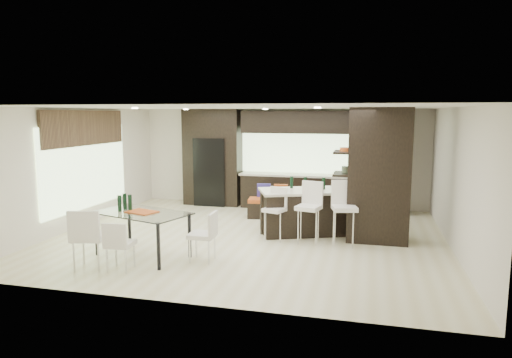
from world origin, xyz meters
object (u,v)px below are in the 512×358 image
(dining_table, at_px, (143,234))
(bench, at_px, (274,208))
(chair_far, at_px, (90,241))
(chair_end, at_px, (202,239))
(stool_right, at_px, (344,220))
(kitchen_island, at_px, (313,211))
(stool_mid, at_px, (308,219))
(chair_near, at_px, (120,247))
(stool_left, at_px, (274,219))
(floor_vase, at_px, (353,205))

(dining_table, bearing_deg, bench, 82.75)
(chair_far, relative_size, chair_end, 1.17)
(stool_right, relative_size, chair_end, 1.26)
(kitchen_island, xyz_separation_m, chair_far, (-3.33, -3.22, -0.00))
(stool_mid, relative_size, chair_near, 1.29)
(stool_left, xyz_separation_m, chair_near, (-2.10, -2.38, -0.05))
(chair_end, bearing_deg, bench, -10.16)
(stool_left, height_order, floor_vase, floor_vase)
(stool_left, distance_m, floor_vase, 1.96)
(chair_far, bearing_deg, chair_near, -7.72)
(chair_far, height_order, chair_end, chair_far)
(bench, bearing_deg, stool_left, -85.37)
(kitchen_island, distance_m, chair_near, 4.23)
(bench, bearing_deg, stool_right, -55.30)
(floor_vase, height_order, dining_table, floor_vase)
(stool_right, bearing_deg, bench, 118.16)
(stool_mid, xyz_separation_m, stool_right, (0.70, -0.01, 0.02))
(kitchen_island, height_order, stool_right, stool_right)
(dining_table, distance_m, chair_far, 0.97)
(stool_mid, distance_m, bench, 2.32)
(stool_mid, bearing_deg, bench, 133.56)
(stool_left, bearing_deg, stool_right, 18.22)
(stool_right, bearing_deg, floor_vase, 70.18)
(stool_left, bearing_deg, floor_vase, 58.16)
(stool_mid, height_order, chair_near, stool_mid)
(stool_right, xyz_separation_m, bench, (-1.83, 2.02, -0.27))
(stool_right, bearing_deg, chair_near, -160.21)
(chair_near, bearing_deg, stool_left, 43.80)
(stool_left, height_order, chair_far, chair_far)
(stool_mid, distance_m, stool_right, 0.70)
(floor_vase, xyz_separation_m, chair_near, (-3.63, -3.60, -0.17))
(stool_mid, distance_m, dining_table, 3.23)
(floor_vase, xyz_separation_m, dining_table, (-3.63, -2.84, -0.15))
(stool_left, bearing_deg, chair_near, -111.79)
(stool_right, distance_m, chair_end, 2.84)
(bench, xyz_separation_m, chair_end, (-0.53, -3.60, 0.16))
(stool_right, relative_size, chair_near, 1.33)
(stool_mid, bearing_deg, dining_table, -136.17)
(kitchen_island, height_order, chair_end, kitchen_island)
(stool_right, height_order, floor_vase, floor_vase)
(kitchen_island, distance_m, floor_vase, 0.94)
(stool_right, distance_m, chair_far, 4.69)
(floor_vase, relative_size, chair_end, 1.37)
(chair_end, bearing_deg, stool_mid, -47.96)
(bench, relative_size, dining_table, 0.74)
(stool_left, relative_size, bench, 0.69)
(chair_near, relative_size, chair_far, 0.81)
(stool_mid, height_order, floor_vase, floor_vase)
(stool_left, distance_m, stool_right, 1.41)
(floor_vase, relative_size, dining_table, 0.66)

